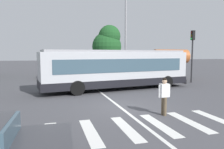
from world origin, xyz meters
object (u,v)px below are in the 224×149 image
traffic_light_far_corner (192,48)px  background_tree_right (108,44)px  parked_car_champagne (50,71)px  city_transit_bus (117,69)px  bus_stop_shelter (171,57)px  pedestrian_crossing_street (164,94)px  parked_car_black (118,70)px  parked_car_silver (73,71)px  parked_car_blue (96,70)px  twin_arm_street_lamp (126,27)px

traffic_light_far_corner → background_tree_right: background_tree_right is taller
parked_car_champagne → city_transit_bus: bearing=-62.7°
parked_car_champagne → bus_stop_shelter: (13.03, -4.53, 1.65)m
pedestrian_crossing_street → parked_car_black: size_ratio=0.38×
pedestrian_crossing_street → parked_car_silver: size_ratio=0.37×
parked_car_silver → traffic_light_far_corner: size_ratio=0.93×
parked_car_champagne → parked_car_blue: 5.44m
city_transit_bus → parked_car_silver: size_ratio=2.62×
parked_car_champagne → twin_arm_street_lamp: 10.07m
city_transit_bus → bus_stop_shelter: bus_stop_shelter is taller
parked_car_blue → traffic_light_far_corner: size_ratio=0.91×
pedestrian_crossing_street → twin_arm_street_lamp: (2.74, 12.74, 4.55)m
city_transit_bus → parked_car_blue: size_ratio=2.66×
background_tree_right → bus_stop_shelter: bearing=-67.6°
parked_car_blue → traffic_light_far_corner: (7.69, -7.79, 2.55)m
pedestrian_crossing_street → background_tree_right: size_ratio=0.24×
traffic_light_far_corner → twin_arm_street_lamp: 6.92m
bus_stop_shelter → parked_car_champagne: bearing=160.8°
parked_car_silver → parked_car_black: same height
parked_car_silver → bus_stop_shelter: size_ratio=1.14×
pedestrian_crossing_street → background_tree_right: background_tree_right is taller
city_transit_bus → bus_stop_shelter: 9.59m
parked_car_champagne → parked_car_silver: same height
pedestrian_crossing_street → traffic_light_far_corner: size_ratio=0.35×
twin_arm_street_lamp → background_tree_right: bearing=85.2°
parked_car_blue → parked_car_silver: bearing=173.6°
bus_stop_shelter → city_transit_bus: bearing=-146.6°
city_transit_bus → parked_car_champagne: bearing=117.3°
twin_arm_street_lamp → parked_car_champagne: bearing=150.0°
pedestrian_crossing_street → twin_arm_street_lamp: 13.80m
parked_car_black → bus_stop_shelter: 6.61m
city_transit_bus → parked_car_black: size_ratio=2.67×
background_tree_right → city_transit_bus: bearing=-102.5°
parked_car_silver → bus_stop_shelter: bearing=-23.5°
parked_car_champagne → twin_arm_street_lamp: twin_arm_street_lamp is taller
twin_arm_street_lamp → background_tree_right: twin_arm_street_lamp is taller
parked_car_champagne → bus_stop_shelter: size_ratio=1.12×
parked_car_blue → twin_arm_street_lamp: size_ratio=0.51×
pedestrian_crossing_street → parked_car_champagne: size_ratio=0.38×
pedestrian_crossing_street → traffic_light_far_corner: (8.17, 9.06, 2.35)m
pedestrian_crossing_street → traffic_light_far_corner: bearing=47.9°
pedestrian_crossing_street → parked_car_champagne: pedestrian_crossing_street is taller
city_transit_bus → parked_car_blue: bearing=87.7°
city_transit_bus → traffic_light_far_corner: bearing=11.7°
bus_stop_shelter → twin_arm_street_lamp: twin_arm_street_lamp is taller
parked_car_black → background_tree_right: 7.52m
parked_car_champagne → bus_stop_shelter: bearing=-19.2°
parked_car_champagne → background_tree_right: 11.18m
pedestrian_crossing_street → parked_car_champagne: (-4.95, 17.18, -0.20)m
traffic_light_far_corner → twin_arm_street_lamp: twin_arm_street_lamp is taller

